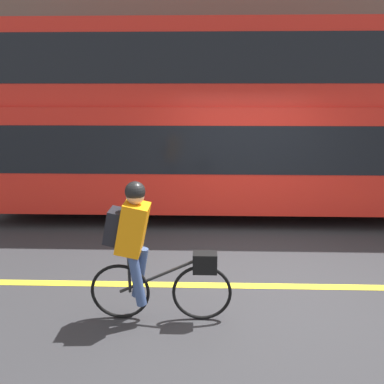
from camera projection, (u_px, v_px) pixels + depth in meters
ground_plane at (256, 279)px, 5.08m from camera, size 80.00×80.00×0.00m
road_center_line at (258, 286)px, 4.91m from camera, size 50.00×0.14×0.01m
sidewalk_curb at (229, 180)px, 10.45m from camera, size 60.00×1.92×0.11m
building_facade at (229, 68)px, 10.72m from camera, size 60.00×0.30×6.22m
bus at (222, 114)px, 7.44m from camera, size 9.05×2.44×3.63m
cyclist_on_bike at (144, 248)px, 3.99m from camera, size 1.56×0.32×1.59m
trash_bin at (19, 163)px, 10.39m from camera, size 0.54×0.54×0.84m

